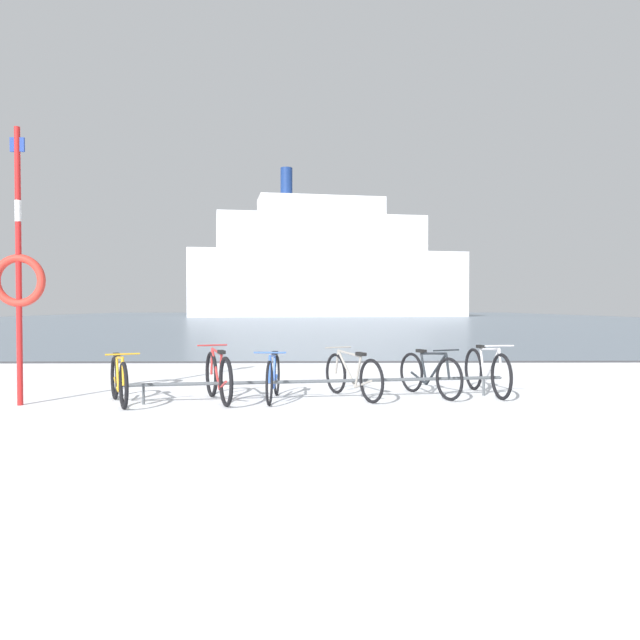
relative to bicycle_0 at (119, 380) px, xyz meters
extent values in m
cube|color=white|center=(3.14, -4.61, -0.38)|extent=(80.00, 22.00, 0.08)
cube|color=slate|center=(3.14, 61.39, -0.38)|extent=(80.00, 110.00, 0.08)
cube|color=#47474C|center=(3.14, 6.39, -0.36)|extent=(80.00, 0.50, 0.05)
cylinder|color=#4C5156|center=(2.92, 0.35, -0.06)|extent=(5.70, 0.90, 0.05)
cylinder|color=#4C5156|center=(0.36, -0.04, -0.20)|extent=(0.04, 0.04, 0.28)
cylinder|color=#4C5156|center=(5.48, 0.73, -0.20)|extent=(0.04, 0.04, 0.28)
torus|color=black|center=(0.20, -0.44, -0.02)|extent=(0.32, 0.61, 0.65)
torus|color=black|center=(-0.20, 0.44, -0.02)|extent=(0.32, 0.61, 0.65)
cylinder|color=gold|center=(0.07, -0.15, 0.10)|extent=(0.25, 0.48, 0.54)
cylinder|color=gold|center=(-0.06, 0.13, 0.07)|extent=(0.11, 0.18, 0.49)
cylinder|color=gold|center=(0.04, -0.09, 0.33)|extent=(0.30, 0.59, 0.08)
cylinder|color=gold|center=(-0.12, 0.26, -0.09)|extent=(0.21, 0.40, 0.18)
cylinder|color=gold|center=(0.19, -0.41, 0.17)|extent=(0.08, 0.11, 0.38)
cube|color=black|center=(-0.09, 0.20, 0.35)|extent=(0.16, 0.22, 0.05)
cylinder|color=gold|center=(0.17, -0.37, 0.40)|extent=(0.43, 0.21, 0.02)
torus|color=black|center=(1.22, 0.66, 0.01)|extent=(0.31, 0.68, 0.70)
torus|color=black|center=(1.57, -0.25, 0.01)|extent=(0.31, 0.68, 0.70)
cylinder|color=#B22D2D|center=(1.33, 0.36, 0.13)|extent=(0.22, 0.49, 0.59)
cylinder|color=#B22D2D|center=(1.45, 0.07, 0.11)|extent=(0.10, 0.18, 0.52)
cylinder|color=#B22D2D|center=(1.36, 0.30, 0.39)|extent=(0.26, 0.61, 0.08)
cylinder|color=#B22D2D|center=(1.49, -0.06, -0.07)|extent=(0.19, 0.41, 0.19)
cylinder|color=#B22D2D|center=(1.23, 0.63, 0.21)|extent=(0.07, 0.11, 0.41)
cube|color=black|center=(1.47, 0.00, 0.41)|extent=(0.15, 0.22, 0.05)
cylinder|color=#B22D2D|center=(1.24, 0.59, 0.46)|extent=(0.44, 0.19, 0.02)
torus|color=black|center=(2.17, -0.18, -0.02)|extent=(0.07, 0.64, 0.64)
torus|color=black|center=(2.22, 0.80, -0.02)|extent=(0.07, 0.64, 0.64)
cylinder|color=#3359B2|center=(2.19, 0.13, 0.09)|extent=(0.06, 0.52, 0.55)
cylinder|color=#3359B2|center=(2.20, 0.45, 0.07)|extent=(0.05, 0.18, 0.49)
cylinder|color=#3359B2|center=(2.19, 0.21, 0.33)|extent=(0.07, 0.64, 0.08)
cylinder|color=#3359B2|center=(2.21, 0.59, -0.10)|extent=(0.06, 0.43, 0.18)
cylinder|color=#3359B2|center=(2.17, -0.15, 0.17)|extent=(0.04, 0.11, 0.38)
cube|color=black|center=(2.21, 0.53, 0.35)|extent=(0.09, 0.20, 0.05)
cylinder|color=#3359B2|center=(2.18, -0.11, 0.40)|extent=(0.46, 0.05, 0.02)
torus|color=black|center=(3.16, 0.99, -0.02)|extent=(0.33, 0.60, 0.65)
torus|color=black|center=(3.64, 0.02, -0.02)|extent=(0.33, 0.60, 0.65)
cylinder|color=gray|center=(3.31, 0.68, 0.10)|extent=(0.28, 0.53, 0.55)
cylinder|color=gray|center=(3.47, 0.36, 0.07)|extent=(0.12, 0.19, 0.49)
cylinder|color=gray|center=(3.35, 0.60, 0.33)|extent=(0.34, 0.65, 0.08)
cylinder|color=gray|center=(3.53, 0.22, -0.09)|extent=(0.24, 0.44, 0.18)
cylinder|color=gray|center=(3.18, 0.96, 0.17)|extent=(0.08, 0.12, 0.38)
cube|color=black|center=(3.50, 0.28, 0.35)|extent=(0.16, 0.21, 0.05)
cylinder|color=gray|center=(3.20, 0.92, 0.41)|extent=(0.42, 0.22, 0.02)
torus|color=black|center=(4.82, 0.23, -0.02)|extent=(0.31, 0.61, 0.65)
torus|color=black|center=(4.41, 1.15, -0.02)|extent=(0.31, 0.61, 0.65)
cylinder|color=#1E2328|center=(4.68, 0.53, 0.09)|extent=(0.25, 0.50, 0.54)
cylinder|color=#1E2328|center=(4.55, 0.82, 0.07)|extent=(0.11, 0.18, 0.49)
cylinder|color=#1E2328|center=(4.65, 0.59, 0.33)|extent=(0.30, 0.61, 0.08)
cylinder|color=#1E2328|center=(4.49, 0.95, -0.09)|extent=(0.21, 0.42, 0.18)
cylinder|color=#1E2328|center=(4.80, 0.26, 0.17)|extent=(0.08, 0.12, 0.38)
cube|color=black|center=(4.52, 0.89, 0.35)|extent=(0.15, 0.22, 0.05)
cylinder|color=#1E2328|center=(4.78, 0.30, 0.40)|extent=(0.43, 0.21, 0.02)
torus|color=black|center=(5.62, 0.30, 0.01)|extent=(0.14, 0.70, 0.70)
torus|color=black|center=(5.49, 1.37, 0.01)|extent=(0.14, 0.70, 0.70)
cylinder|color=silver|center=(5.58, 0.65, 0.13)|extent=(0.11, 0.56, 0.59)
cylinder|color=silver|center=(5.53, 1.00, 0.11)|extent=(0.06, 0.20, 0.53)
cylinder|color=silver|center=(5.57, 0.73, 0.39)|extent=(0.12, 0.70, 0.08)
cylinder|color=silver|center=(5.52, 1.14, -0.07)|extent=(0.09, 0.47, 0.19)
cylinder|color=silver|center=(5.61, 0.34, 0.21)|extent=(0.05, 0.12, 0.41)
cube|color=black|center=(5.52, 1.08, 0.41)|extent=(0.10, 0.21, 0.05)
cylinder|color=silver|center=(5.61, 0.38, 0.46)|extent=(0.46, 0.08, 0.02)
cylinder|color=red|center=(-1.38, -0.07, 1.62)|extent=(0.08, 0.08, 3.93)
cylinder|color=white|center=(-1.38, -0.07, 2.41)|extent=(0.09, 0.09, 0.30)
torus|color=red|center=(-1.38, -0.07, 1.43)|extent=(0.75, 0.11, 0.75)
cube|color=navy|center=(-1.38, -0.07, 3.34)|extent=(0.20, 0.03, 0.20)
cube|color=white|center=(4.95, 70.29, 3.86)|extent=(36.64, 14.14, 8.41)
cube|color=white|center=(4.06, 70.15, 10.39)|extent=(27.62, 11.44, 4.63)
cube|color=white|center=(4.06, 70.15, 13.88)|extent=(16.83, 8.46, 2.36)
cylinder|color=navy|center=(-0.35, 69.43, 16.95)|extent=(1.53, 1.53, 3.79)
camera|label=1|loc=(2.75, -8.67, 1.07)|focal=33.84mm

